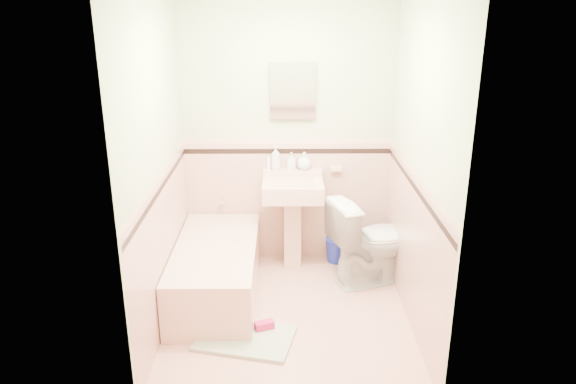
{
  "coord_description": "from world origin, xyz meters",
  "views": [
    {
      "loc": [
        -0.04,
        -4.03,
        2.51
      ],
      "look_at": [
        0.0,
        0.25,
        1.0
      ],
      "focal_mm": 34.47,
      "sensor_mm": 36.0,
      "label": 1
    }
  ],
  "objects_px": {
    "sink": "(293,225)",
    "soap_bottle_left": "(276,158)",
    "soap_bottle_mid": "(291,161)",
    "bathtub": "(217,272)",
    "shoe": "(264,325)",
    "bucket": "(337,250)",
    "soap_bottle_right": "(304,161)",
    "toilet": "(373,240)",
    "medicine_cabinet": "(293,91)"
  },
  "relations": [
    {
      "from": "soap_bottle_left",
      "to": "soap_bottle_mid",
      "type": "height_order",
      "value": "soap_bottle_left"
    },
    {
      "from": "soap_bottle_left",
      "to": "toilet",
      "type": "bearing_deg",
      "value": -27.28
    },
    {
      "from": "medicine_cabinet",
      "to": "shoe",
      "type": "relative_size",
      "value": 3.06
    },
    {
      "from": "soap_bottle_left",
      "to": "toilet",
      "type": "height_order",
      "value": "soap_bottle_left"
    },
    {
      "from": "shoe",
      "to": "soap_bottle_mid",
      "type": "bearing_deg",
      "value": 59.8
    },
    {
      "from": "bathtub",
      "to": "bucket",
      "type": "xyz_separation_m",
      "value": [
        1.13,
        0.67,
        -0.1
      ]
    },
    {
      "from": "soap_bottle_right",
      "to": "shoe",
      "type": "xyz_separation_m",
      "value": [
        -0.35,
        -1.3,
        -0.98
      ]
    },
    {
      "from": "medicine_cabinet",
      "to": "soap_bottle_left",
      "type": "height_order",
      "value": "medicine_cabinet"
    },
    {
      "from": "sink",
      "to": "soap_bottle_left",
      "type": "relative_size",
      "value": 3.94
    },
    {
      "from": "soap_bottle_mid",
      "to": "toilet",
      "type": "height_order",
      "value": "soap_bottle_mid"
    },
    {
      "from": "bathtub",
      "to": "bucket",
      "type": "distance_m",
      "value": 1.32
    },
    {
      "from": "bathtub",
      "to": "toilet",
      "type": "height_order",
      "value": "toilet"
    },
    {
      "from": "sink",
      "to": "soap_bottle_left",
      "type": "distance_m",
      "value": 0.67
    },
    {
      "from": "bathtub",
      "to": "shoe",
      "type": "relative_size",
      "value": 9.93
    },
    {
      "from": "sink",
      "to": "toilet",
      "type": "relative_size",
      "value": 1.08
    },
    {
      "from": "bathtub",
      "to": "sink",
      "type": "relative_size",
      "value": 1.68
    },
    {
      "from": "soap_bottle_mid",
      "to": "bucket",
      "type": "bearing_deg",
      "value": -5.48
    },
    {
      "from": "soap_bottle_right",
      "to": "medicine_cabinet",
      "type": "bearing_deg",
      "value": 164.88
    },
    {
      "from": "soap_bottle_mid",
      "to": "soap_bottle_left",
      "type": "bearing_deg",
      "value": 180.0
    },
    {
      "from": "soap_bottle_mid",
      "to": "toilet",
      "type": "xyz_separation_m",
      "value": [
        0.74,
        -0.46,
        -0.62
      ]
    },
    {
      "from": "soap_bottle_left",
      "to": "bucket",
      "type": "relative_size",
      "value": 0.93
    },
    {
      "from": "toilet",
      "to": "bucket",
      "type": "xyz_separation_m",
      "value": [
        -0.28,
        0.42,
        -0.29
      ]
    },
    {
      "from": "bathtub",
      "to": "shoe",
      "type": "xyz_separation_m",
      "value": [
        0.44,
        -0.59,
        -0.17
      ]
    },
    {
      "from": "sink",
      "to": "soap_bottle_mid",
      "type": "height_order",
      "value": "soap_bottle_mid"
    },
    {
      "from": "medicine_cabinet",
      "to": "soap_bottle_left",
      "type": "bearing_deg",
      "value": -169.42
    },
    {
      "from": "soap_bottle_left",
      "to": "soap_bottle_right",
      "type": "bearing_deg",
      "value": 0.0
    },
    {
      "from": "toilet",
      "to": "shoe",
      "type": "bearing_deg",
      "value": 111.28
    },
    {
      "from": "shoe",
      "to": "medicine_cabinet",
      "type": "bearing_deg",
      "value": 59.6
    },
    {
      "from": "bucket",
      "to": "soap_bottle_mid",
      "type": "bearing_deg",
      "value": 174.52
    },
    {
      "from": "soap_bottle_mid",
      "to": "soap_bottle_right",
      "type": "bearing_deg",
      "value": 0.0
    },
    {
      "from": "medicine_cabinet",
      "to": "soap_bottle_mid",
      "type": "relative_size",
      "value": 2.78
    },
    {
      "from": "soap_bottle_mid",
      "to": "soap_bottle_right",
      "type": "relative_size",
      "value": 0.98
    },
    {
      "from": "shoe",
      "to": "bucket",
      "type": "bearing_deg",
      "value": 40.99
    },
    {
      "from": "sink",
      "to": "toilet",
      "type": "xyz_separation_m",
      "value": [
        0.73,
        -0.28,
        -0.03
      ]
    },
    {
      "from": "bathtub",
      "to": "shoe",
      "type": "height_order",
      "value": "bathtub"
    },
    {
      "from": "sink",
      "to": "shoe",
      "type": "xyz_separation_m",
      "value": [
        -0.24,
        -1.12,
        -0.39
      ]
    },
    {
      "from": "medicine_cabinet",
      "to": "soap_bottle_left",
      "type": "relative_size",
      "value": 2.04
    },
    {
      "from": "soap_bottle_right",
      "to": "toilet",
      "type": "xyz_separation_m",
      "value": [
        0.62,
        -0.46,
        -0.62
      ]
    },
    {
      "from": "sink",
      "to": "shoe",
      "type": "height_order",
      "value": "sink"
    },
    {
      "from": "soap_bottle_left",
      "to": "soap_bottle_right",
      "type": "height_order",
      "value": "soap_bottle_left"
    },
    {
      "from": "toilet",
      "to": "bucket",
      "type": "height_order",
      "value": "toilet"
    },
    {
      "from": "bucket",
      "to": "bathtub",
      "type": "bearing_deg",
      "value": -149.5
    },
    {
      "from": "toilet",
      "to": "shoe",
      "type": "relative_size",
      "value": 5.46
    },
    {
      "from": "soap_bottle_mid",
      "to": "medicine_cabinet",
      "type": "bearing_deg",
      "value": 71.31
    },
    {
      "from": "bathtub",
      "to": "soap_bottle_mid",
      "type": "xyz_separation_m",
      "value": [
        0.67,
        0.71,
        0.81
      ]
    },
    {
      "from": "bathtub",
      "to": "shoe",
      "type": "distance_m",
      "value": 0.75
    },
    {
      "from": "bathtub",
      "to": "toilet",
      "type": "relative_size",
      "value": 1.82
    },
    {
      "from": "bathtub",
      "to": "soap_bottle_right",
      "type": "distance_m",
      "value": 1.34
    },
    {
      "from": "soap_bottle_left",
      "to": "shoe",
      "type": "height_order",
      "value": "soap_bottle_left"
    },
    {
      "from": "bathtub",
      "to": "medicine_cabinet",
      "type": "relative_size",
      "value": 3.25
    }
  ]
}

